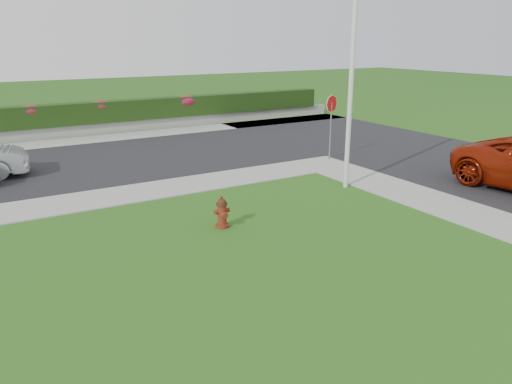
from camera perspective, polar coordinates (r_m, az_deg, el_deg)
ground at (r=9.78m, az=7.61°, el=-13.12°), size 120.00×120.00×0.00m
street_right at (r=20.89m, az=27.16°, el=1.71°), size 8.00×32.00×0.04m
curb_corner at (r=20.45m, az=7.54°, el=3.19°), size 2.00×2.00×0.04m
sidewalk_beyond at (r=26.37m, az=-20.76°, el=5.37°), size 34.00×2.00×0.04m
retaining_wall at (r=27.78m, az=-21.40°, el=6.44°), size 34.00×0.40×0.60m
hedge at (r=27.75m, az=-21.63°, el=8.19°), size 32.00×0.90×1.10m
fire_hydrant at (r=13.46m, az=-3.91°, el=-2.39°), size 0.44×0.42×0.87m
utility_pole at (r=16.85m, az=10.79°, el=11.80°), size 0.16×0.16×6.83m
stop_sign at (r=20.92m, az=8.61°, el=9.09°), size 0.72×0.23×2.73m
flower_clump_d at (r=27.43m, az=-24.39°, el=8.44°), size 1.19×0.77×0.60m
flower_clump_e at (r=28.02m, az=-17.38°, el=9.35°), size 1.16×0.75×0.58m
flower_clump_f at (r=29.53m, az=-8.04°, el=10.24°), size 1.36×0.88×0.68m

